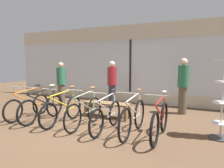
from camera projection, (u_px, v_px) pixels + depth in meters
The scene contains 14 objects.
ground_plane at pixel (86, 125), 5.34m from camera, with size 24.00×24.00×0.00m, color brown.
shop_back_wall at pixel (131, 63), 8.26m from camera, with size 12.00×0.08×3.20m.
bicycle_far_left at pixel (28, 106), 5.99m from camera, with size 0.46×1.69×1.01m.
bicycle_left at pixel (42, 107), 5.72m from camera, with size 0.46×1.75×1.04m.
bicycle_center_left at pixel (63, 110), 5.45m from camera, with size 0.46×1.75×1.03m.
bicycle_center at pixel (85, 112), 5.18m from camera, with size 0.46×1.73×1.04m.
bicycle_center_right at pixel (107, 116), 4.86m from camera, with size 0.46×1.65×1.02m.
bicycle_right at pixel (133, 117), 4.62m from camera, with size 0.46×1.75×1.05m.
bicycle_far_right at pixel (160, 121), 4.38m from camera, with size 0.46×1.71×1.04m.
accessory_rack at pixel (222, 105), 4.33m from camera, with size 0.48×0.48×1.82m.
display_bench at pixel (107, 105), 6.08m from camera, with size 1.40×0.44×0.46m.
customer_near_rack at pixel (183, 85), 6.42m from camera, with size 0.43×0.43×1.81m.
customer_by_window at pixel (112, 83), 7.36m from camera, with size 0.42×0.42×1.72m.
customer_mid_floor at pixel (61, 82), 7.74m from camera, with size 0.45×0.56×1.68m.
Camera 1 is at (2.81, -4.41, 1.68)m, focal length 32.00 mm.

